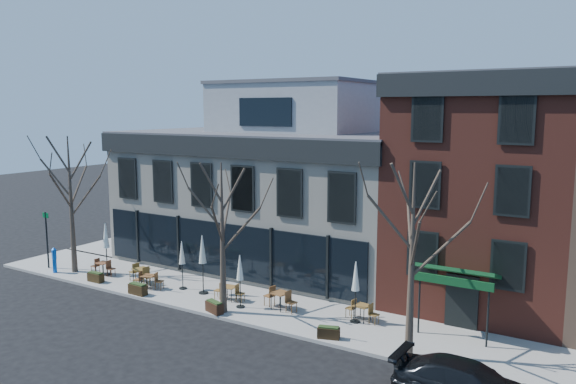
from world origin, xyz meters
The scene contains 25 objects.
ground centered at (0.00, 0.00, 0.00)m, with size 120.00×120.00×0.00m, color black.
sidewalk_front centered at (3.25, -2.15, 0.07)m, with size 33.50×4.70×0.15m, color gray.
sidewalk_side centered at (-11.25, 6.00, 0.07)m, with size 4.50×12.00×0.15m, color gray.
corner_building centered at (0.07, 5.07, 4.72)m, with size 18.39×10.39×11.10m.
red_brick_building centered at (13.00, 4.98, 5.64)m, with size 8.20×11.78×11.18m.
tree_corner centered at (-8.49, -3.20, 4.25)m, with size 3.93×3.98×7.92m.
tree_mid centered at (3.01, -3.90, 3.79)m, with size 3.50×3.55×7.04m.
tree_right centered at (12.01, -3.90, 4.02)m, with size 3.72×3.77×7.48m.
sign_pole centered at (-10.50, -3.50, 2.07)m, with size 0.50×0.10×3.40m.
call_box centered at (-9.32, -3.93, 0.94)m, with size 0.31×0.30×1.50m.
cafe_set_0 centered at (-6.58, -2.77, 0.61)m, with size 1.70×0.71×0.89m.
cafe_set_1 centered at (-3.56, -2.74, 0.66)m, with size 1.95×0.91×1.00m.
cafe_set_2 centered at (-2.53, -3.22, 0.60)m, with size 1.72×0.91×0.88m.
cafe_set_3 centered at (2.25, -2.47, 0.60)m, with size 1.68×0.74×0.87m.
cafe_set_4 centered at (5.07, -2.21, 0.67)m, with size 1.96×0.90×1.01m.
cafe_set_5 centered at (9.00, -1.54, 0.60)m, with size 1.72×0.77×0.88m.
umbrella_0 centered at (-6.36, -2.65, 2.30)m, with size 0.49×0.49×3.04m.
umbrella_1 centered at (-0.94, -2.32, 1.98)m, with size 0.41×0.41×2.59m.
umbrella_2 centered at (0.46, -2.33, 2.31)m, with size 0.49×0.49×3.06m.
umbrella_3 centered at (3.31, -3.00, 1.97)m, with size 0.41×0.41×2.58m.
umbrella_4 centered at (8.80, -1.87, 2.12)m, with size 0.45×0.45×2.79m.
planter_0 centered at (-5.87, -3.88, 0.42)m, with size 0.97×0.39×0.54m.
planter_1 centered at (-2.31, -4.20, 0.44)m, with size 1.05×0.45×0.58m.
planter_2 centered at (2.69, -4.20, 0.42)m, with size 1.06×0.68×0.55m.
planter_3 centered at (8.62, -4.08, 0.40)m, with size 0.98×0.63×0.51m.
Camera 1 is at (18.69, -23.85, 9.58)m, focal length 35.00 mm.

